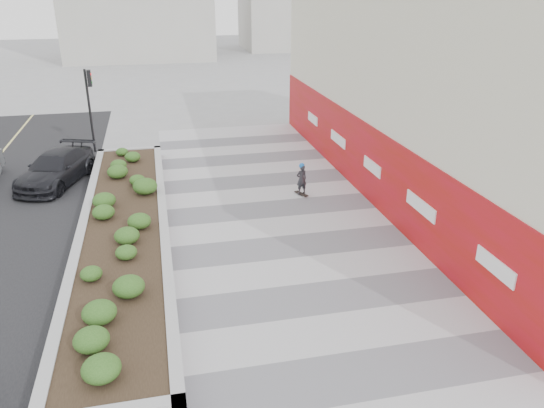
{
  "coord_description": "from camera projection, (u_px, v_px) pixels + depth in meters",
  "views": [
    {
      "loc": [
        -4.13,
        -10.19,
        8.14
      ],
      "look_at": [
        -0.47,
        6.14,
        1.1
      ],
      "focal_mm": 35.0,
      "sensor_mm": 36.0,
      "label": 1
    }
  ],
  "objects": [
    {
      "name": "building",
      "position": [
        439.0,
        95.0,
        21.09
      ],
      "size": [
        6.04,
        24.08,
        8.0
      ],
      "color": "beige",
      "rests_on": "ground"
    },
    {
      "name": "walkway",
      "position": [
        310.0,
        276.0,
        15.85
      ],
      "size": [
        8.0,
        36.0,
        0.01
      ],
      "primitive_type": "cube",
      "color": "#A8A8AD",
      "rests_on": "ground"
    },
    {
      "name": "car_dark",
      "position": [
        56.0,
        168.0,
        22.87
      ],
      "size": [
        3.42,
        5.12,
        1.38
      ],
      "primitive_type": "imported",
      "rotation": [
        0.0,
        0.0,
        -0.35
      ],
      "color": "black",
      "rests_on": "ground"
    },
    {
      "name": "ground",
      "position": [
        344.0,
        337.0,
        13.15
      ],
      "size": [
        160.0,
        160.0,
        0.0
      ],
      "primitive_type": "plane",
      "color": "gray",
      "rests_on": "ground"
    },
    {
      "name": "traffic_signal_near",
      "position": [
        90.0,
        99.0,
        26.36
      ],
      "size": [
        0.33,
        0.28,
        4.2
      ],
      "color": "black",
      "rests_on": "ground"
    },
    {
      "name": "manhole_cover",
      "position": [
        326.0,
        274.0,
        15.95
      ],
      "size": [
        0.44,
        0.44,
        0.01
      ],
      "primitive_type": "cylinder",
      "color": "#595654",
      "rests_on": "ground"
    },
    {
      "name": "planter",
      "position": [
        124.0,
        225.0,
        18.18
      ],
      "size": [
        3.0,
        18.0,
        0.9
      ],
      "color": "#9E9EA0",
      "rests_on": "ground"
    },
    {
      "name": "skateboarder",
      "position": [
        302.0,
        179.0,
        21.59
      ],
      "size": [
        0.51,
        0.74,
        1.39
      ],
      "rotation": [
        0.0,
        0.0,
        0.42
      ],
      "color": "beige",
      "rests_on": "ground"
    }
  ]
}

